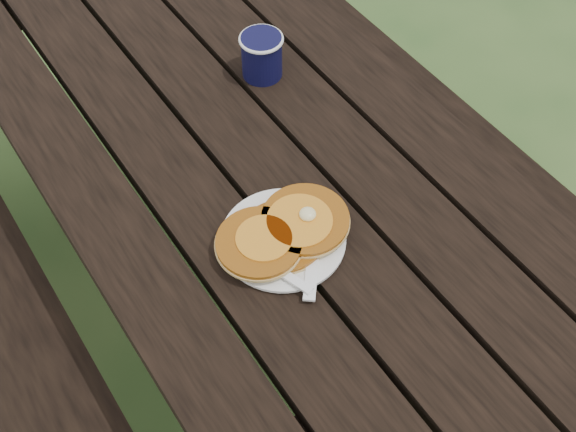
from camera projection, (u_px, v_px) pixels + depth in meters
ground at (240, 302)px, 2.03m from camera, size 60.00×60.00×0.00m
picnic_table at (231, 224)px, 1.73m from camera, size 1.36×1.80×0.75m
plate at (283, 239)px, 1.23m from camera, size 0.22×0.22×0.01m
pancake_stack at (284, 231)px, 1.22m from camera, size 0.24×0.15×0.04m
knife at (313, 254)px, 1.20m from camera, size 0.13×0.15×0.00m
fork at (284, 274)px, 1.17m from camera, size 0.08×0.16×0.01m
coffee_cup at (262, 53)px, 1.45m from camera, size 0.09×0.09×0.09m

